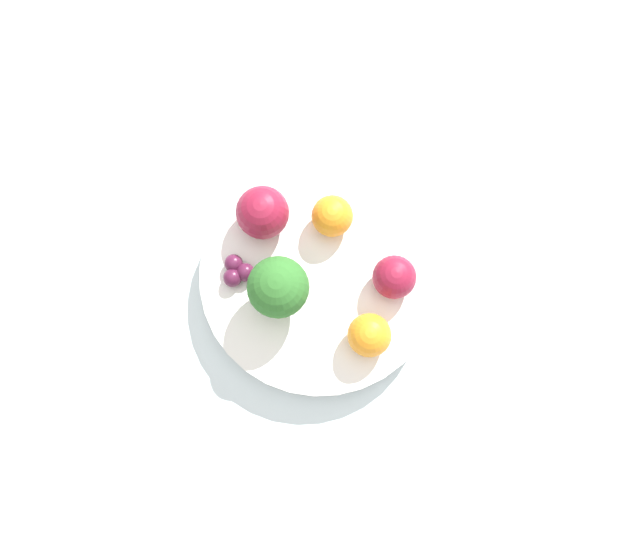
% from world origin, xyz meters
% --- Properties ---
extents(ground_plane, '(6.00, 6.00, 0.00)m').
position_xyz_m(ground_plane, '(0.00, 0.00, 0.00)').
color(ground_plane, gray).
extents(table_surface, '(1.20, 1.20, 0.02)m').
position_xyz_m(table_surface, '(0.00, 0.00, 0.01)').
color(table_surface, silver).
rests_on(table_surface, ground_plane).
extents(bowl, '(0.25, 0.25, 0.03)m').
position_xyz_m(bowl, '(0.00, 0.00, 0.04)').
color(bowl, white).
rests_on(bowl, table_surface).
extents(broccoli, '(0.06, 0.06, 0.08)m').
position_xyz_m(broccoli, '(-0.00, 0.05, 0.10)').
color(broccoli, '#99C17A').
rests_on(broccoli, bowl).
extents(apple_red, '(0.06, 0.06, 0.06)m').
position_xyz_m(apple_red, '(0.08, 0.02, 0.08)').
color(apple_red, maroon).
rests_on(apple_red, bowl).
extents(apple_green, '(0.04, 0.04, 0.04)m').
position_xyz_m(apple_green, '(-0.05, -0.06, 0.08)').
color(apple_green, maroon).
rests_on(apple_green, bowl).
extents(orange_front, '(0.04, 0.04, 0.04)m').
position_xyz_m(orange_front, '(0.04, -0.04, 0.08)').
color(orange_front, orange).
rests_on(orange_front, bowl).
extents(orange_back, '(0.04, 0.04, 0.04)m').
position_xyz_m(orange_back, '(-0.08, -0.01, 0.08)').
color(orange_back, orange).
rests_on(orange_back, bowl).
extents(grape_cluster, '(0.03, 0.03, 0.02)m').
position_xyz_m(grape_cluster, '(0.04, 0.07, 0.06)').
color(grape_cluster, '#511938').
rests_on(grape_cluster, bowl).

